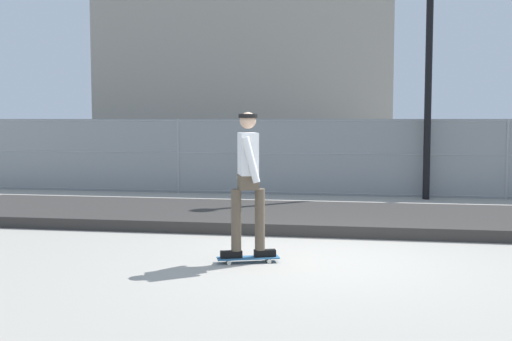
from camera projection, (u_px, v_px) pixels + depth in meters
The scene contains 8 objects.
ground_plane at pixel (313, 261), 8.20m from camera, with size 120.00×120.00×0.00m, color #9E998E.
gravel_berm at pixel (326, 217), 11.22m from camera, with size 14.35×2.90×0.19m, color #33302D.
skateboard at pixel (248, 258), 8.11m from camera, with size 0.82×0.45×0.07m.
skater at pixel (248, 174), 8.03m from camera, with size 0.71×0.62×1.87m.
chain_fence at pixel (336, 157), 15.09m from camera, with size 23.57×0.06×1.85m.
parked_car_near at pixel (164, 152), 19.36m from camera, with size 4.51×2.16×1.66m.
parked_car_mid at pixel (359, 154), 18.43m from camera, with size 4.44×2.03×1.66m.
library_building at pixel (251, 19), 50.38m from camera, with size 21.92×12.40×19.70m.
Camera 1 is at (0.59, -8.09, 1.85)m, focal length 44.14 mm.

